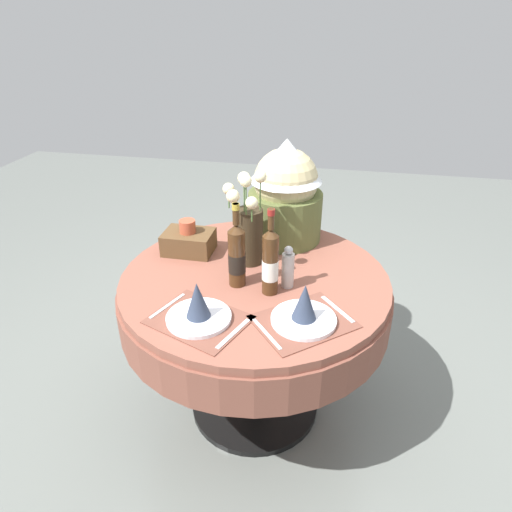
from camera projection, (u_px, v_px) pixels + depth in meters
name	position (u px, v px, depth m)	size (l,w,h in m)	color
ground	(255.00, 404.00, 2.29)	(8.00, 8.00, 0.00)	slate
dining_table	(255.00, 302.00, 1.99)	(1.17, 1.17, 0.77)	brown
place_setting_left	(198.00, 310.00, 1.62)	(0.41, 0.37, 0.16)	brown
place_setting_right	(304.00, 312.00, 1.61)	(0.43, 0.42, 0.16)	brown
flower_vase	(249.00, 227.00, 1.94)	(0.19, 0.20, 0.43)	#332819
wine_bottle_left	(270.00, 262.00, 1.74)	(0.07, 0.07, 0.36)	#422814
wine_bottle_centre	(237.00, 255.00, 1.80)	(0.07, 0.07, 0.36)	#422814
pepper_mill	(288.00, 268.00, 1.81)	(0.05, 0.05, 0.19)	#B7B2AD
gift_tub_back_centre	(286.00, 189.00, 2.12)	(0.36, 0.36, 0.50)	#566033
woven_basket_side_left	(189.00, 241.00, 2.09)	(0.23, 0.17, 0.16)	brown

